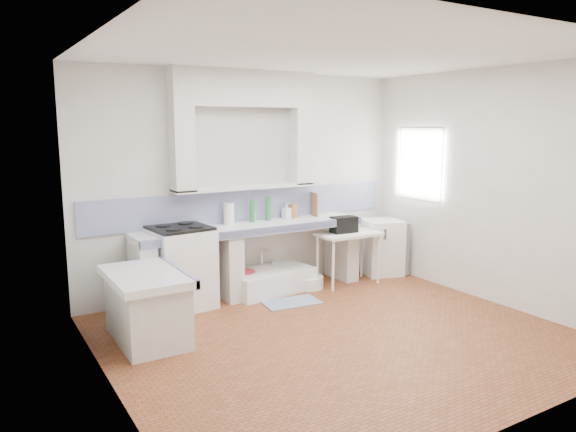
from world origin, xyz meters
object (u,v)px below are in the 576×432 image
stove (181,268)px  fridge (381,247)px  sink (270,281)px  side_table (348,258)px

stove → fridge: bearing=-7.1°
sink → fridge: bearing=-9.8°
stove → sink: stove is taller
sink → stove: bearing=172.6°
stove → fridge: 2.98m
side_table → fridge: 0.73m
fridge → sink: bearing=-167.1°
stove → side_table: (2.26, -0.26, -0.12)m
side_table → fridge: fridge is taller
stove → sink: (1.19, -0.01, -0.34)m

